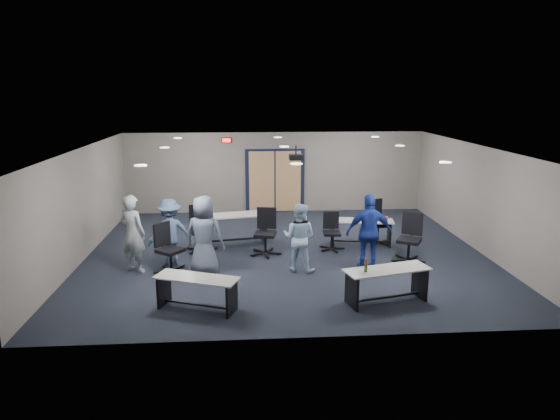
{
  "coord_description": "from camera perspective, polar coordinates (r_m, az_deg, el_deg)",
  "views": [
    {
      "loc": [
        -1.0,
        -12.14,
        4.1
      ],
      "look_at": [
        -0.16,
        -0.3,
        1.21
      ],
      "focal_mm": 32.0,
      "sensor_mm": 36.0,
      "label": 1
    }
  ],
  "objects": [
    {
      "name": "table_front_left",
      "position": [
        9.68,
        -9.48,
        -8.71
      ],
      "size": [
        1.68,
        1.07,
        0.65
      ],
      "rotation": [
        0.0,
        0.0,
        -0.37
      ],
      "color": "#B3B1A9",
      "rests_on": "floor"
    },
    {
      "name": "table_back_right",
      "position": [
        13.55,
        9.28,
        -2.03
      ],
      "size": [
        1.76,
        0.81,
        0.8
      ],
      "rotation": [
        0.0,
        0.0,
        -0.15
      ],
      "color": "#B3B1A9",
      "rests_on": "floor"
    },
    {
      "name": "chair_loose_right",
      "position": [
        12.44,
        14.56,
        -3.16
      ],
      "size": [
        1.01,
        1.01,
        1.18
      ],
      "primitive_type": null,
      "rotation": [
        0.0,
        0.0,
        -0.54
      ],
      "color": "black",
      "rests_on": "floor"
    },
    {
      "name": "left_wall",
      "position": [
        13.08,
        -21.75,
        0.56
      ],
      "size": [
        0.04,
        9.0,
        2.7
      ],
      "primitive_type": "cube",
      "color": "slate",
      "rests_on": "floor"
    },
    {
      "name": "chair_back_b",
      "position": [
        12.56,
        -1.69,
        -2.56
      ],
      "size": [
        0.87,
        0.87,
        1.17
      ],
      "primitive_type": null,
      "rotation": [
        0.0,
        0.0,
        -0.19
      ],
      "color": "black",
      "rests_on": "floor"
    },
    {
      "name": "ceiling_projector",
      "position": [
        12.82,
        1.83,
        6.08
      ],
      "size": [
        0.35,
        0.32,
        0.37
      ],
      "color": "black",
      "rests_on": "ceiling"
    },
    {
      "name": "person_gray",
      "position": [
        11.81,
        -16.47,
        -2.6
      ],
      "size": [
        0.78,
        0.69,
        1.8
      ],
      "primitive_type": "imported",
      "rotation": [
        0.0,
        0.0,
        2.66
      ],
      "color": "#99A4A7",
      "rests_on": "floor"
    },
    {
      "name": "chair_back_a",
      "position": [
        12.97,
        -9.03,
        -2.16
      ],
      "size": [
        0.91,
        0.91,
        1.19
      ],
      "primitive_type": null,
      "rotation": [
        0.0,
        0.0,
        0.25
      ],
      "color": "black",
      "rests_on": "floor"
    },
    {
      "name": "right_wall",
      "position": [
        13.82,
        21.8,
        1.22
      ],
      "size": [
        0.04,
        9.0,
        2.7
      ],
      "primitive_type": "cube",
      "color": "slate",
      "rests_on": "floor"
    },
    {
      "name": "exit_sign",
      "position": [
        16.68,
        -6.14,
        7.93
      ],
      "size": [
        0.32,
        0.07,
        0.18
      ],
      "color": "black",
      "rests_on": "back_wall"
    },
    {
      "name": "person_lightblue",
      "position": [
        11.42,
        2.21,
        -3.14
      ],
      "size": [
        0.95,
        0.86,
        1.59
      ],
      "primitive_type": "imported",
      "rotation": [
        0.0,
        0.0,
        2.73
      ],
      "color": "#B7D6F3",
      "rests_on": "floor"
    },
    {
      "name": "chair_loose_left",
      "position": [
        11.62,
        -12.43,
        -4.31
      ],
      "size": [
        1.01,
        1.01,
        1.14
      ],
      "primitive_type": null,
      "rotation": [
        0.0,
        0.0,
        0.93
      ],
      "color": "black",
      "rests_on": "floor"
    },
    {
      "name": "floor",
      "position": [
        12.85,
        0.64,
        -4.91
      ],
      "size": [
        10.0,
        10.0,
        0.0
      ],
      "primitive_type": "plane",
      "color": "black",
      "rests_on": "ground"
    },
    {
      "name": "ceiling",
      "position": [
        12.26,
        0.67,
        7.13
      ],
      "size": [
        10.0,
        9.0,
        0.04
      ],
      "primitive_type": "cube",
      "color": "silver",
      "rests_on": "back_wall"
    },
    {
      "name": "double_door",
      "position": [
        16.91,
        -0.58,
        3.29
      ],
      "size": [
        2.0,
        0.07,
        2.2
      ],
      "color": "black",
      "rests_on": "back_wall"
    },
    {
      "name": "table_back_left",
      "position": [
        13.51,
        -5.63,
        -1.6
      ],
      "size": [
        2.09,
        1.02,
        0.81
      ],
      "rotation": [
        0.0,
        0.0,
        0.18
      ],
      "color": "#B3B1A9",
      "rests_on": "floor"
    },
    {
      "name": "back_wall",
      "position": [
        16.9,
        -0.59,
        4.32
      ],
      "size": [
        10.0,
        0.04,
        2.7
      ],
      "primitive_type": "cube",
      "color": "slate",
      "rests_on": "floor"
    },
    {
      "name": "person_plaid",
      "position": [
        11.23,
        -8.64,
        -2.94
      ],
      "size": [
        1.02,
        0.81,
        1.83
      ],
      "primitive_type": "imported",
      "rotation": [
        0.0,
        0.0,
        2.85
      ],
      "color": "#505C6E",
      "rests_on": "floor"
    },
    {
      "name": "front_wall",
      "position": [
        8.18,
        3.23,
        -5.97
      ],
      "size": [
        10.0,
        0.04,
        2.7
      ],
      "primitive_type": "cube",
      "color": "slate",
      "rests_on": "floor"
    },
    {
      "name": "chair_back_c",
      "position": [
        13.02,
        5.94,
        -2.48
      ],
      "size": [
        0.64,
        0.64,
        0.98
      ],
      "primitive_type": null,
      "rotation": [
        0.0,
        0.0,
        -0.04
      ],
      "color": "black",
      "rests_on": "floor"
    },
    {
      "name": "ceiling_can_lights",
      "position": [
        12.51,
        0.58,
        7.13
      ],
      "size": [
        6.24,
        5.74,
        0.02
      ],
      "primitive_type": null,
      "color": "white",
      "rests_on": "ceiling"
    },
    {
      "name": "chair_back_d",
      "position": [
        13.71,
        11.16,
        -1.39
      ],
      "size": [
        0.94,
        0.94,
        1.19
      ],
      "primitive_type": null,
      "rotation": [
        0.0,
        0.0,
        0.31
      ],
      "color": "black",
      "rests_on": "floor"
    },
    {
      "name": "table_front_right",
      "position": [
        10.06,
        12.08,
        -7.73
      ],
      "size": [
        1.78,
        0.96,
        0.94
      ],
      "rotation": [
        0.0,
        0.0,
        0.25
      ],
      "color": "#B3B1A9",
      "rests_on": "floor"
    },
    {
      "name": "person_navy",
      "position": [
        11.61,
        10.17,
        -2.55
      ],
      "size": [
        1.07,
        0.48,
        1.79
      ],
      "primitive_type": "imported",
      "rotation": [
        0.0,
        0.0,
        3.1
      ],
      "color": "navy",
      "rests_on": "floor"
    },
    {
      "name": "person_back",
      "position": [
        12.11,
        -12.46,
        -2.46
      ],
      "size": [
        1.16,
        0.88,
        1.6
      ],
      "primitive_type": "imported",
      "rotation": [
        0.0,
        0.0,
        3.46
      ],
      "color": "#476081",
      "rests_on": "floor"
    }
  ]
}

